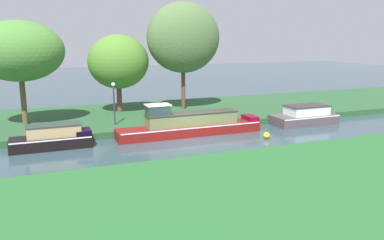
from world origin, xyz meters
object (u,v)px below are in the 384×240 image
object	(u,v)px
willow_tree_centre	(119,62)
lamp_post	(114,98)
maroon_barge	(190,125)
channel_buoy	(267,135)
black_narrowboat	(53,138)
willow_tree_right	(184,38)
willow_tree_left	(19,51)
slate_cruiser	(304,116)
mooring_post_near	(198,119)

from	to	relation	value
willow_tree_centre	lamp_post	xyz separation A→B (m)	(-1.18, -4.12, -1.95)
maroon_barge	channel_buoy	bearing A→B (deg)	-33.17
black_narrowboat	lamp_post	size ratio (longest dim) A/B	1.55
willow_tree_right	channel_buoy	world-z (taller)	willow_tree_right
willow_tree_left	willow_tree_right	distance (m)	11.24
maroon_barge	willow_tree_right	size ratio (longest dim) A/B	1.12
willow_tree_centre	channel_buoy	bearing A→B (deg)	-54.44
maroon_barge	black_narrowboat	xyz separation A→B (m)	(-7.73, 0.00, -0.08)
willow_tree_right	willow_tree_centre	bearing A→B (deg)	172.01
maroon_barge	slate_cruiser	world-z (taller)	maroon_barge
mooring_post_near	willow_tree_left	bearing A→B (deg)	161.84
slate_cruiser	willow_tree_centre	size ratio (longest dim) A/B	0.80
slate_cruiser	channel_buoy	xyz separation A→B (m)	(-4.52, -2.48, -0.34)
willow_tree_right	black_narrowboat	bearing A→B (deg)	-147.65
slate_cruiser	lamp_post	world-z (taller)	lamp_post
maroon_barge	willow_tree_right	world-z (taller)	willow_tree_right
maroon_barge	mooring_post_near	bearing A→B (deg)	48.83
willow_tree_centre	channel_buoy	distance (m)	12.00
willow_tree_left	willow_tree_right	world-z (taller)	willow_tree_right
black_narrowboat	channel_buoy	xyz separation A→B (m)	(11.53, -2.48, -0.35)
lamp_post	mooring_post_near	bearing A→B (deg)	-16.59
mooring_post_near	black_narrowboat	bearing A→B (deg)	-172.44
maroon_barge	willow_tree_left	size ratio (longest dim) A/B	1.39
lamp_post	willow_tree_centre	bearing A→B (deg)	74.02
lamp_post	mooring_post_near	size ratio (longest dim) A/B	4.43
mooring_post_near	lamp_post	bearing A→B (deg)	163.41
willow_tree_centre	mooring_post_near	xyz separation A→B (m)	(3.83, -5.61, -3.34)
willow_tree_right	lamp_post	xyz separation A→B (m)	(-5.90, -3.45, -3.64)
slate_cruiser	willow_tree_centre	world-z (taller)	willow_tree_centre
willow_tree_left	slate_cruiser	bearing A→B (deg)	-14.43
willow_tree_left	lamp_post	distance (m)	6.20
maroon_barge	lamp_post	distance (m)	5.01
lamp_post	willow_tree_right	bearing A→B (deg)	30.32
slate_cruiser	willow_tree_left	xyz separation A→B (m)	(-17.50, 4.51, 4.40)
slate_cruiser	mooring_post_near	xyz separation A→B (m)	(-7.31, 1.16, 0.17)
maroon_barge	mooring_post_near	distance (m)	1.54
maroon_barge	willow_tree_centre	world-z (taller)	willow_tree_centre
black_narrowboat	willow_tree_left	distance (m)	6.45
maroon_barge	black_narrowboat	bearing A→B (deg)	180.00
maroon_barge	lamp_post	xyz separation A→B (m)	(-3.99, 2.65, 1.46)
willow_tree_right	lamp_post	size ratio (longest dim) A/B	2.99
willow_tree_centre	black_narrowboat	bearing A→B (deg)	-125.98
willow_tree_left	mooring_post_near	bearing A→B (deg)	-18.16
willow_tree_centre	willow_tree_right	world-z (taller)	willow_tree_right
maroon_barge	mooring_post_near	world-z (taller)	maroon_barge
maroon_barge	slate_cruiser	size ratio (longest dim) A/B	1.99
slate_cruiser	mooring_post_near	distance (m)	7.40
slate_cruiser	willow_tree_left	bearing A→B (deg)	165.57
slate_cruiser	willow_tree_left	size ratio (longest dim) A/B	0.70
willow_tree_left	mooring_post_near	size ratio (longest dim) A/B	10.66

